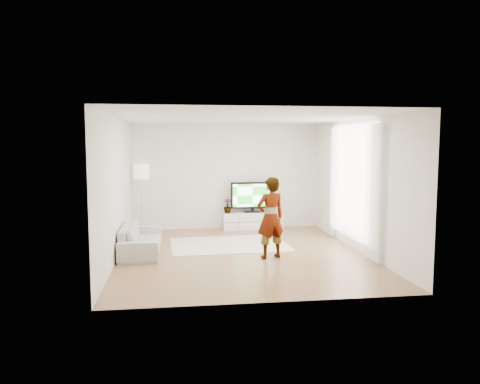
{
  "coord_description": "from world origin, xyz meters",
  "views": [
    {
      "loc": [
        -1.33,
        -9.41,
        2.29
      ],
      "look_at": [
        0.02,
        0.4,
        1.25
      ],
      "focal_mm": 35.0,
      "sensor_mm": 36.0,
      "label": 1
    }
  ],
  "objects": [
    {
      "name": "sofa",
      "position": [
        -2.07,
        0.41,
        0.29
      ],
      "size": [
        0.8,
        2.01,
        0.59
      ],
      "primitive_type": "imported",
      "rotation": [
        0.0,
        0.0,
        1.56
      ],
      "color": "#BABAB5",
      "rests_on": "floor"
    },
    {
      "name": "wall_front",
      "position": [
        0.0,
        -3.0,
        1.4
      ],
      "size": [
        5.0,
        0.02,
        2.8
      ],
      "primitive_type": "cube",
      "color": "white",
      "rests_on": "floor"
    },
    {
      "name": "wall_left",
      "position": [
        -2.5,
        0.0,
        1.4
      ],
      "size": [
        0.02,
        6.0,
        2.8
      ],
      "primitive_type": "cube",
      "color": "white",
      "rests_on": "floor"
    },
    {
      "name": "ceiling",
      "position": [
        0.0,
        0.0,
        2.8
      ],
      "size": [
        6.0,
        6.0,
        0.0
      ],
      "primitive_type": "plane",
      "color": "white",
      "rests_on": "wall_back"
    },
    {
      "name": "curtain_far",
      "position": [
        2.4,
        1.6,
        1.35
      ],
      "size": [
        0.04,
        0.7,
        2.6
      ],
      "primitive_type": "cube",
      "color": "white",
      "rests_on": "floor"
    },
    {
      "name": "rug",
      "position": [
        -0.16,
        0.9,
        0.01
      ],
      "size": [
        2.66,
        1.96,
        0.01
      ],
      "primitive_type": "cube",
      "rotation": [
        0.0,
        0.0,
        0.04
      ],
      "color": "beige",
      "rests_on": "floor"
    },
    {
      "name": "wall_right",
      "position": [
        2.5,
        0.0,
        1.4
      ],
      "size": [
        0.02,
        6.0,
        2.8
      ],
      "primitive_type": "cube",
      "color": "white",
      "rests_on": "floor"
    },
    {
      "name": "player",
      "position": [
        0.52,
        -0.44,
        0.82
      ],
      "size": [
        0.67,
        0.54,
        1.61
      ],
      "primitive_type": "imported",
      "rotation": [
        0.0,
        0.0,
        3.43
      ],
      "color": "#334772",
      "rests_on": "rug"
    },
    {
      "name": "curtain_near",
      "position": [
        2.4,
        -1.0,
        1.35
      ],
      "size": [
        0.04,
        0.7,
        2.6
      ],
      "primitive_type": "cube",
      "color": "white",
      "rests_on": "floor"
    },
    {
      "name": "media_console",
      "position": [
        0.69,
        2.76,
        0.22
      ],
      "size": [
        1.59,
        0.45,
        0.45
      ],
      "color": "white",
      "rests_on": "floor"
    },
    {
      "name": "game_console",
      "position": [
        1.38,
        2.76,
        0.56
      ],
      "size": [
        0.08,
        0.18,
        0.24
      ],
      "rotation": [
        0.0,
        0.0,
        -0.15
      ],
      "color": "white",
      "rests_on": "media_console"
    },
    {
      "name": "floor",
      "position": [
        0.0,
        0.0,
        0.0
      ],
      "size": [
        6.0,
        6.0,
        0.0
      ],
      "primitive_type": "plane",
      "color": "#A47E4A",
      "rests_on": "ground"
    },
    {
      "name": "window",
      "position": [
        2.48,
        0.3,
        1.45
      ],
      "size": [
        0.01,
        2.6,
        2.5
      ],
      "primitive_type": "cube",
      "color": "white",
      "rests_on": "wall_right"
    },
    {
      "name": "television",
      "position": [
        0.69,
        2.79,
        0.88
      ],
      "size": [
        1.16,
        0.23,
        0.81
      ],
      "color": "black",
      "rests_on": "media_console"
    },
    {
      "name": "wall_back",
      "position": [
        0.0,
        3.0,
        1.4
      ],
      "size": [
        5.0,
        0.02,
        2.8
      ],
      "primitive_type": "cube",
      "color": "white",
      "rests_on": "floor"
    },
    {
      "name": "floor_lamp",
      "position": [
        -2.2,
        2.69,
        1.49
      ],
      "size": [
        0.39,
        0.39,
        1.76
      ],
      "color": "silver",
      "rests_on": "floor"
    },
    {
      "name": "potted_plant",
      "position": [
        0.02,
        2.77,
        0.63
      ],
      "size": [
        0.21,
        0.21,
        0.38
      ],
      "primitive_type": "imported",
      "rotation": [
        0.0,
        0.0,
        0.01
      ],
      "color": "#3F7238",
      "rests_on": "media_console"
    }
  ]
}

